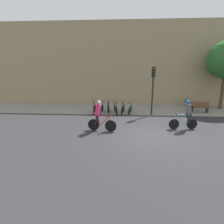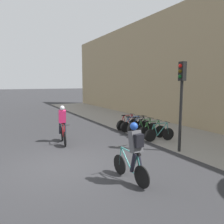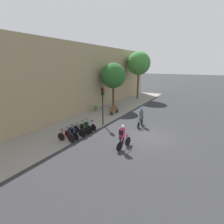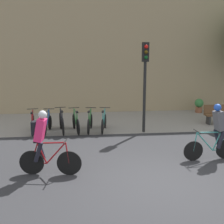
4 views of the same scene
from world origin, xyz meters
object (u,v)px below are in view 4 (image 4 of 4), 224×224
(parked_bike_5, at_px, (104,122))
(traffic_light_pole, at_px, (145,71))
(parked_bike_2, at_px, (62,122))
(parked_bike_1, at_px, (47,124))
(parked_bike_0, at_px, (33,124))
(parked_bike_3, at_px, (76,123))
(cyclist_grey, at_px, (216,130))
(cyclist_pink, at_px, (43,141))
(bench, at_px, (223,114))
(parked_bike_4, at_px, (90,122))
(potted_plant, at_px, (199,105))

(parked_bike_5, distance_m, traffic_light_pole, 2.74)
(parked_bike_2, height_order, traffic_light_pole, traffic_light_pole)
(parked_bike_1, relative_size, traffic_light_pole, 0.43)
(parked_bike_0, relative_size, parked_bike_3, 0.96)
(parked_bike_0, distance_m, traffic_light_pole, 5.08)
(traffic_light_pole, bearing_deg, parked_bike_0, 175.69)
(parked_bike_3, relative_size, parked_bike_5, 1.05)
(parked_bike_3, bearing_deg, cyclist_grey, -39.81)
(cyclist_grey, xyz_separation_m, parked_bike_0, (-6.11, 3.62, -0.56))
(cyclist_pink, xyz_separation_m, bench, (7.55, 4.89, -0.47))
(parked_bike_2, relative_size, parked_bike_5, 1.08)
(parked_bike_4, xyz_separation_m, bench, (6.20, 0.66, 0.08))
(cyclist_grey, distance_m, potted_plant, 7.29)
(parked_bike_0, bearing_deg, parked_bike_4, -0.01)
(parked_bike_0, xyz_separation_m, parked_bike_1, (0.59, -0.00, -0.01))
(parked_bike_5, height_order, bench, parked_bike_5)
(bench, bearing_deg, parked_bike_3, -174.41)
(cyclist_pink, relative_size, potted_plant, 2.28)
(parked_bike_4, bearing_deg, parked_bike_2, 179.96)
(parked_bike_3, height_order, bench, parked_bike_3)
(parked_bike_4, relative_size, bench, 0.93)
(cyclist_pink, xyz_separation_m, parked_bike_1, (-0.42, 4.23, -0.57))
(cyclist_pink, bearing_deg, parked_bike_5, 65.38)
(traffic_light_pole, height_order, bench, traffic_light_pole)
(parked_bike_3, relative_size, potted_plant, 2.12)
(cyclist_pink, bearing_deg, cyclist_grey, 6.73)
(cyclist_grey, xyz_separation_m, parked_bike_5, (-3.17, 3.62, -0.56))
(cyclist_pink, distance_m, parked_bike_5, 4.68)
(cyclist_pink, relative_size, traffic_light_pole, 0.48)
(parked_bike_4, xyz_separation_m, parked_bike_5, (0.59, -0.00, -0.01))
(cyclist_grey, bearing_deg, parked_bike_3, 140.19)
(parked_bike_0, distance_m, parked_bike_1, 0.59)
(parked_bike_1, bearing_deg, parked_bike_3, 0.00)
(parked_bike_5, bearing_deg, parked_bike_4, 179.97)
(cyclist_pink, xyz_separation_m, cyclist_grey, (5.11, 0.60, 0.00))
(parked_bike_0, xyz_separation_m, bench, (8.55, 0.66, 0.08))
(parked_bike_2, distance_m, potted_plant, 8.01)
(cyclist_grey, xyz_separation_m, bench, (2.44, 4.29, -0.47))
(cyclist_pink, height_order, parked_bike_0, cyclist_pink)
(cyclist_pink, relative_size, parked_bike_4, 1.11)
(parked_bike_5, bearing_deg, bench, 6.75)
(parked_bike_1, relative_size, bench, 0.91)
(cyclist_pink, relative_size, cyclist_grey, 1.02)
(cyclist_pink, bearing_deg, bench, 32.95)
(cyclist_pink, bearing_deg, parked_bike_3, 79.77)
(parked_bike_0, xyz_separation_m, parked_bike_4, (2.35, -0.00, 0.00))
(parked_bike_4, bearing_deg, parked_bike_5, -0.03)
(parked_bike_5, bearing_deg, cyclist_grey, -48.79)
(parked_bike_0, bearing_deg, bench, 4.44)
(cyclist_grey, distance_m, parked_bike_1, 6.63)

